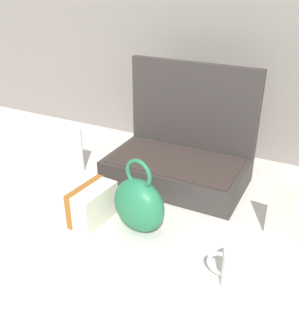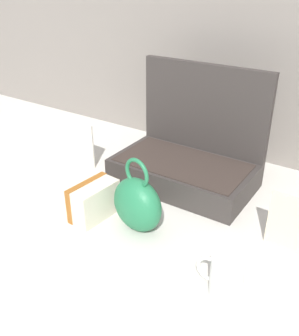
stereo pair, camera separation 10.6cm
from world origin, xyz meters
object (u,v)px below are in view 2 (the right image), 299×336
teal_pouch_handbag (137,204)px  poster_card_right (288,223)px  cream_toiletry_bag (80,194)px  info_card_left (83,144)px  open_suitcase (188,158)px  coffee_mug (225,276)px

teal_pouch_handbag → poster_card_right: bearing=20.7°
cream_toiletry_bag → info_card_left: size_ratio=1.30×
cream_toiletry_bag → poster_card_right: bearing=15.5°
open_suitcase → poster_card_right: bearing=-24.7°
teal_pouch_handbag → info_card_left: size_ratio=1.34×
teal_pouch_handbag → open_suitcase: bearing=92.2°
open_suitcase → cream_toiletry_bag: 0.39m
open_suitcase → coffee_mug: 0.53m
cream_toiletry_bag → coffee_mug: 0.52m
cream_toiletry_bag → poster_card_right: size_ratio=1.34×
teal_pouch_handbag → coffee_mug: (0.31, -0.09, -0.03)m
coffee_mug → teal_pouch_handbag: bearing=163.5°
cream_toiletry_bag → coffee_mug: (0.51, -0.07, -0.00)m
info_card_left → poster_card_right: (0.79, -0.08, -0.00)m
teal_pouch_handbag → coffee_mug: 0.33m
open_suitcase → info_card_left: open_suitcase is taller
teal_pouch_handbag → poster_card_right: (0.38, 0.14, -0.00)m
teal_pouch_handbag → cream_toiletry_bag: teal_pouch_handbag is taller
open_suitcase → info_card_left: bearing=-165.1°
teal_pouch_handbag → info_card_left: 0.46m
open_suitcase → poster_card_right: open_suitcase is taller
teal_pouch_handbag → coffee_mug: bearing=-16.5°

